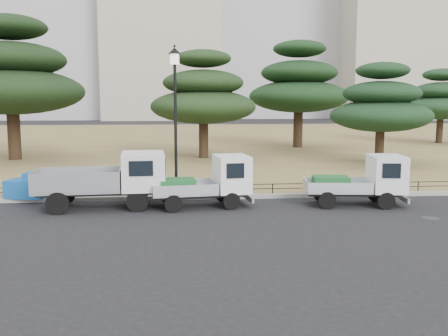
{
  "coord_description": "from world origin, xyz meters",
  "views": [
    {
      "loc": [
        -1.58,
        -16.48,
        3.85
      ],
      "look_at": [
        0.0,
        2.0,
        1.3
      ],
      "focal_mm": 40.0,
      "sensor_mm": 36.0,
      "label": 1
    }
  ],
  "objects": [
    {
      "name": "pine_center_right",
      "position": [
        7.49,
        21.79,
        4.9
      ],
      "size": [
        7.72,
        7.72,
        8.19
      ],
      "color": "black",
      "rests_on": "lawn"
    },
    {
      "name": "pine_center_left",
      "position": [
        -0.17,
        15.26,
        4.08
      ],
      "size": [
        6.69,
        6.69,
        6.8
      ],
      "color": "black",
      "rests_on": "lawn"
    },
    {
      "name": "truck_kei_front",
      "position": [
        -0.62,
        1.23,
        0.92
      ],
      "size": [
        3.65,
        1.93,
        1.85
      ],
      "rotation": [
        0.0,
        0.0,
        0.14
      ],
      "color": "black",
      "rests_on": "ground"
    },
    {
      "name": "manhole",
      "position": [
        6.5,
        -1.2,
        0.01
      ],
      "size": [
        0.6,
        0.6,
        0.01
      ],
      "primitive_type": "cylinder",
      "color": "#2D2D30",
      "rests_on": "ground"
    },
    {
      "name": "lawn",
      "position": [
        0.0,
        30.6,
        0.07
      ],
      "size": [
        120.0,
        56.0,
        0.15
      ],
      "primitive_type": "cube",
      "color": "olive",
      "rests_on": "ground"
    },
    {
      "name": "ground",
      "position": [
        0.0,
        0.0,
        0.0
      ],
      "size": [
        220.0,
        220.0,
        0.0
      ],
      "primitive_type": "plane",
      "color": "black"
    },
    {
      "name": "pine_west_near",
      "position": [
        -11.89,
        15.3,
        5.2
      ],
      "size": [
        8.76,
        8.76,
        8.76
      ],
      "color": "black",
      "rests_on": "lawn"
    },
    {
      "name": "truck_kei_rear",
      "position": [
        4.98,
        0.99,
        0.92
      ],
      "size": [
        3.66,
        1.88,
        1.84
      ],
      "rotation": [
        0.0,
        0.0,
        -0.11
      ],
      "color": "black",
      "rests_on": "ground"
    },
    {
      "name": "pine_east_far",
      "position": [
        20.5,
        24.55,
        3.79
      ],
      "size": [
        6.28,
        6.28,
        6.31
      ],
      "color": "black",
      "rests_on": "lawn"
    },
    {
      "name": "pipe_fence",
      "position": [
        0.0,
        2.75,
        0.44
      ],
      "size": [
        38.0,
        0.04,
        0.4
      ],
      "color": "black",
      "rests_on": "lawn"
    },
    {
      "name": "curb",
      "position": [
        0.0,
        2.6,
        0.08
      ],
      "size": [
        120.0,
        0.25,
        0.16
      ],
      "primitive_type": "cube",
      "color": "gray",
      "rests_on": "ground"
    },
    {
      "name": "tarp_pile",
      "position": [
        -7.43,
        2.84,
        0.53
      ],
      "size": [
        1.63,
        1.33,
        0.96
      ],
      "rotation": [
        0.0,
        0.0,
        -0.21
      ],
      "color": "#1558A7",
      "rests_on": "lawn"
    },
    {
      "name": "truck_large",
      "position": [
        -4.17,
        1.34,
        1.09
      ],
      "size": [
        4.64,
        2.13,
        1.97
      ],
      "rotation": [
        0.0,
        0.0,
        0.08
      ],
      "color": "black",
      "rests_on": "ground"
    },
    {
      "name": "pine_east_near",
      "position": [
        9.84,
        11.37,
        3.51
      ],
      "size": [
        5.76,
        5.76,
        5.81
      ],
      "color": "black",
      "rests_on": "lawn"
    },
    {
      "name": "street_lamp",
      "position": [
        -1.8,
        2.9,
        3.97
      ],
      "size": [
        0.51,
        0.51,
        5.66
      ],
      "color": "black",
      "rests_on": "lawn"
    }
  ]
}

